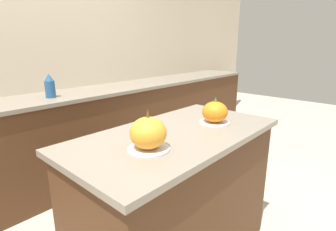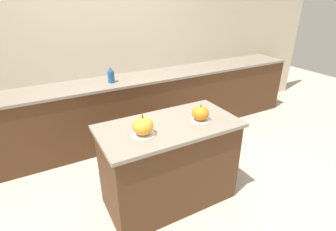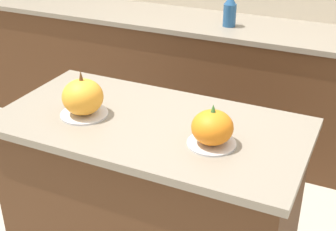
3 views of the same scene
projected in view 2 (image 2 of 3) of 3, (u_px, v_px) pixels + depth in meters
ground_plane at (169, 198)px, 2.85m from camera, size 12.00×12.00×0.00m
wall_back at (109, 53)px, 3.73m from camera, size 8.00×0.06×2.50m
kitchen_island at (169, 164)px, 2.66m from camera, size 1.35×0.70×0.90m
back_counter at (121, 111)px, 3.80m from camera, size 6.00×0.60×0.94m
pumpkin_cake_left at (143, 127)px, 2.25m from camera, size 0.21×0.21×0.21m
pumpkin_cake_right at (200, 114)px, 2.52m from camera, size 0.20×0.20×0.18m
bottle_tall at (111, 75)px, 3.47m from camera, size 0.09×0.09×0.21m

